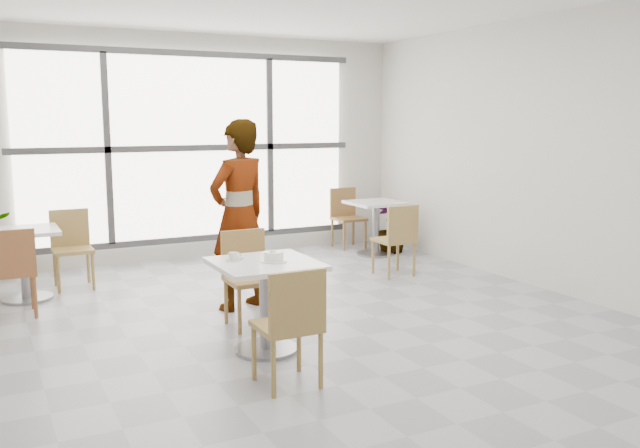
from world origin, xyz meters
name	(u,v)px	position (x,y,z in m)	size (l,w,h in m)	color
floor	(305,328)	(0.00, 0.00, 0.00)	(7.00, 7.00, 0.00)	#9E9EA5
wall_back	(191,148)	(0.00, 3.50, 1.50)	(6.00, 6.00, 0.00)	silver
wall_right	(555,155)	(3.00, 0.00, 1.50)	(7.00, 7.00, 0.00)	silver
window	(193,148)	(0.00, 3.44, 1.50)	(4.60, 0.07, 2.52)	white
main_table	(265,289)	(-0.55, -0.41, 0.52)	(0.80, 0.80, 0.75)	white
chair_near	(291,320)	(-0.68, -1.20, 0.50)	(0.42, 0.42, 0.87)	#9E7F42
chair_far	(248,271)	(-0.42, 0.35, 0.50)	(0.42, 0.42, 0.87)	#A27B41
oatmeal_bowl	(274,256)	(-0.49, -0.45, 0.79)	(0.21, 0.21, 0.10)	white
coffee_cup	(234,257)	(-0.76, -0.27, 0.78)	(0.16, 0.13, 0.07)	white
person	(239,215)	(-0.29, 0.89, 0.94)	(0.69, 0.45, 1.88)	black
bg_table_left	(24,254)	(-2.19, 2.20, 0.49)	(0.70, 0.70, 0.75)	white
bg_table_right	(376,220)	(2.32, 2.54, 0.49)	(0.70, 0.70, 0.75)	silver
bg_chair_left_near	(12,267)	(-2.34, 1.52, 0.50)	(0.42, 0.42, 0.87)	brown
bg_chair_left_far	(71,243)	(-1.68, 2.57, 0.50)	(0.42, 0.42, 0.87)	#A48347
bg_chair_right_near	(398,236)	(1.86, 1.31, 0.50)	(0.42, 0.42, 0.87)	#9E7E44
bg_chair_right_far	(346,213)	(2.24, 3.25, 0.50)	(0.42, 0.42, 0.87)	olive
plant_right	(392,227)	(2.61, 2.58, 0.37)	(0.42, 0.42, 0.74)	#3E803B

